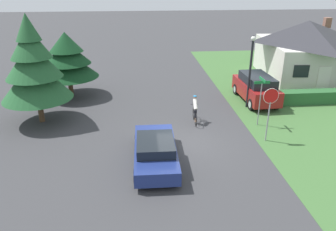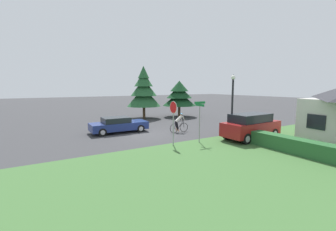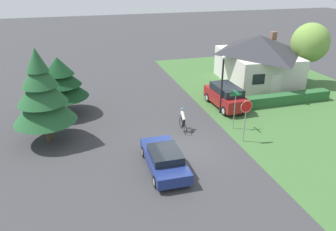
% 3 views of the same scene
% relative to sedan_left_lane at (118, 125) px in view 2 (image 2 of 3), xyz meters
% --- Properties ---
extents(ground_plane, '(140.00, 140.00, 0.00)m').
position_rel_sedan_left_lane_xyz_m(ground_plane, '(1.46, 1.64, -0.64)').
color(ground_plane, '#38383A').
extents(grass_verge_right, '(16.00, 36.00, 0.01)m').
position_rel_sedan_left_lane_xyz_m(grass_verge_right, '(13.38, 5.64, -0.63)').
color(grass_verge_right, '#3D6633').
rests_on(grass_verge_right, ground).
extents(hedge_row, '(8.47, 0.90, 0.88)m').
position_rel_sedan_left_lane_xyz_m(hedge_row, '(12.31, 6.73, -0.20)').
color(hedge_row, '#285B2D').
rests_on(hedge_row, ground).
extents(sedan_left_lane, '(2.00, 4.66, 1.29)m').
position_rel_sedan_left_lane_xyz_m(sedan_left_lane, '(0.00, 0.00, 0.00)').
color(sedan_left_lane, navy).
rests_on(sedan_left_lane, ground).
extents(cyclist, '(0.44, 1.73, 1.61)m').
position_rel_sedan_left_lane_xyz_m(cyclist, '(2.56, 4.35, 0.12)').
color(cyclist, black).
rests_on(cyclist, ground).
extents(parked_suv_right, '(2.03, 4.61, 1.86)m').
position_rel_sedan_left_lane_xyz_m(parked_suv_right, '(7.26, 7.44, 0.33)').
color(parked_suv_right, maroon).
rests_on(parked_suv_right, ground).
extents(stop_sign, '(0.80, 0.07, 2.87)m').
position_rel_sedan_left_lane_xyz_m(stop_sign, '(5.85, 1.70, 1.43)').
color(stop_sign, gray).
rests_on(stop_sign, ground).
extents(street_lamp, '(0.30, 0.30, 4.66)m').
position_rel_sedan_left_lane_xyz_m(street_lamp, '(6.36, 6.44, 2.10)').
color(street_lamp, black).
rests_on(street_lamp, ground).
extents(street_name_sign, '(0.90, 0.90, 2.80)m').
position_rel_sedan_left_lane_xyz_m(street_name_sign, '(6.10, 3.64, 1.30)').
color(street_name_sign, gray).
rests_on(street_name_sign, ground).
extents(conifer_tall_near, '(3.94, 3.94, 6.18)m').
position_rel_sedan_left_lane_xyz_m(conifer_tall_near, '(-6.41, 5.33, 2.65)').
color(conifer_tall_near, '#4C3823').
rests_on(conifer_tall_near, ground).
extents(conifer_tall_far, '(4.09, 4.09, 4.51)m').
position_rel_sedan_left_lane_xyz_m(conifer_tall_far, '(-5.46, 9.74, 2.10)').
color(conifer_tall_far, '#4C3823').
rests_on(conifer_tall_far, ground).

